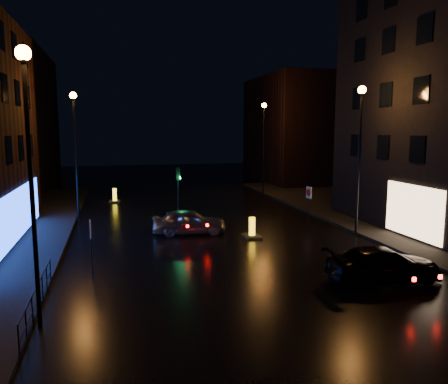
{
  "coord_description": "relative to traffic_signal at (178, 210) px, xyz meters",
  "views": [
    {
      "loc": [
        -5.42,
        -15.69,
        6.02
      ],
      "look_at": [
        0.06,
        6.03,
        2.8
      ],
      "focal_mm": 35.0,
      "sensor_mm": 36.0,
      "label": 1
    }
  ],
  "objects": [
    {
      "name": "pavement_right",
      "position": [
        15.2,
        -6.0,
        -0.43
      ],
      "size": [
        12.0,
        44.0,
        0.15
      ],
      "primitive_type": "cube",
      "color": "black",
      "rests_on": "ground"
    },
    {
      "name": "guard_railing",
      "position": [
        -6.8,
        -15.0,
        0.24
      ],
      "size": [
        0.05,
        6.04,
        1.0
      ],
      "color": "black",
      "rests_on": "ground"
    },
    {
      "name": "building_far_left",
      "position": [
        -14.8,
        21.0,
        6.5
      ],
      "size": [
        8.0,
        16.0,
        14.0
      ],
      "primitive_type": "cube",
      "color": "black",
      "rests_on": "ground"
    },
    {
      "name": "street_lamp_rnear",
      "position": [
        9.0,
        -8.0,
        5.06
      ],
      "size": [
        0.44,
        0.44,
        8.37
      ],
      "color": "black",
      "rests_on": "ground"
    },
    {
      "name": "ground",
      "position": [
        1.2,
        -14.0,
        -0.5
      ],
      "size": [
        120.0,
        120.0,
        0.0
      ],
      "primitive_type": "plane",
      "color": "black",
      "rests_on": "ground"
    },
    {
      "name": "road_sign_right",
      "position": [
        8.02,
        -3.8,
        1.24
      ],
      "size": [
        0.15,
        0.56,
        2.33
      ],
      "rotation": [
        0.0,
        0.0,
        3.3
      ],
      "color": "black",
      "rests_on": "ground"
    },
    {
      "name": "building_far_right",
      "position": [
        16.2,
        18.0,
        5.5
      ],
      "size": [
        8.0,
        14.0,
        12.0
      ],
      "primitive_type": "cube",
      "color": "black",
      "rests_on": "ground"
    },
    {
      "name": "road_sign_left",
      "position": [
        -5.3,
        -10.79,
        1.15
      ],
      "size": [
        0.09,
        0.53,
        2.2
      ],
      "rotation": [
        0.0,
        0.0,
        0.06
      ],
      "color": "black",
      "rests_on": "ground"
    },
    {
      "name": "street_lamp_lnear",
      "position": [
        -6.6,
        -16.0,
        5.06
      ],
      "size": [
        0.44,
        0.44,
        8.37
      ],
      "color": "black",
      "rests_on": "ground"
    },
    {
      "name": "street_lamp_lfar",
      "position": [
        -6.6,
        -0.0,
        5.06
      ],
      "size": [
        0.44,
        0.44,
        8.37
      ],
      "color": "black",
      "rests_on": "ground"
    },
    {
      "name": "bollard_near",
      "position": [
        3.17,
        -6.83,
        -0.25
      ],
      "size": [
        0.88,
        1.31,
        1.14
      ],
      "rotation": [
        0.0,
        0.0,
        0.01
      ],
      "color": "black",
      "rests_on": "ground"
    },
    {
      "name": "dark_sedan",
      "position": [
        6.06,
        -14.96,
        0.18
      ],
      "size": [
        4.72,
        1.95,
        1.37
      ],
      "primitive_type": "imported",
      "rotation": [
        0.0,
        0.0,
        1.56
      ],
      "color": "black",
      "rests_on": "ground"
    },
    {
      "name": "silver_hatchback",
      "position": [
        -0.1,
        -5.14,
        0.22
      ],
      "size": [
        4.38,
        2.14,
        1.44
      ],
      "primitive_type": "imported",
      "rotation": [
        0.0,
        0.0,
        1.46
      ],
      "color": "#A7AAAF",
      "rests_on": "ground"
    },
    {
      "name": "traffic_signal",
      "position": [
        0.0,
        0.0,
        0.0
      ],
      "size": [
        1.4,
        2.4,
        3.45
      ],
      "color": "black",
      "rests_on": "ground"
    },
    {
      "name": "street_lamp_rfar",
      "position": [
        9.0,
        8.0,
        5.06
      ],
      "size": [
        0.44,
        0.44,
        8.37
      ],
      "color": "black",
      "rests_on": "ground"
    },
    {
      "name": "bollard_far",
      "position": [
        -4.27,
        7.47,
        -0.25
      ],
      "size": [
        1.02,
        1.4,
        1.15
      ],
      "rotation": [
        0.0,
        0.0,
        -0.11
      ],
      "color": "black",
      "rests_on": "ground"
    }
  ]
}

